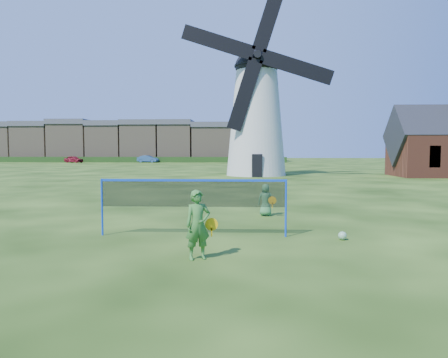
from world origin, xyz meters
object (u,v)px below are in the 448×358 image
at_px(badminton_net, 193,194).
at_px(car_right, 148,159).
at_px(player_boy, 266,200).
at_px(windmill, 256,113).
at_px(player_girl, 198,225).
at_px(play_ball, 342,236).
at_px(car_left, 74,159).

bearing_deg(badminton_net, car_right, 103.67).
height_order(badminton_net, player_boy, badminton_net).
height_order(windmill, player_girl, windmill).
distance_m(badminton_net, player_boy, 4.23).
xyz_separation_m(windmill, play_ball, (1.30, -27.52, -5.55)).
distance_m(player_boy, car_left, 67.18).
height_order(player_boy, car_left, car_left).
relative_size(badminton_net, player_boy, 4.46).
relative_size(badminton_net, player_girl, 3.39).
distance_m(windmill, car_left, 48.09).
bearing_deg(car_right, car_left, 112.45).
bearing_deg(car_left, play_ball, -130.70).
bearing_deg(car_left, windmill, -116.81).
bearing_deg(windmill, play_ball, -87.30).
relative_size(player_girl, player_boy, 1.31).
bearing_deg(player_girl, badminton_net, 76.41).
height_order(player_boy, car_right, car_right).
distance_m(player_girl, player_boy, 6.26).
bearing_deg(windmill, player_boy, -91.14).
distance_m(windmill, car_right, 42.91).
relative_size(badminton_net, car_left, 1.40).
bearing_deg(play_ball, badminton_net, 175.16).
height_order(player_girl, play_ball, player_girl).
height_order(windmill, car_left, windmill).
height_order(badminton_net, car_left, badminton_net).
bearing_deg(player_boy, windmill, -80.55).
xyz_separation_m(play_ball, car_right, (-19.88, 65.87, 0.53)).
xyz_separation_m(windmill, car_left, (-31.52, 35.97, -5.05)).
xyz_separation_m(player_girl, car_right, (-16.32, 67.96, -0.10)).
bearing_deg(player_boy, badminton_net, 69.43).
xyz_separation_m(player_girl, player_boy, (1.79, 6.00, -0.18)).
bearing_deg(player_boy, player_girl, 84.01).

